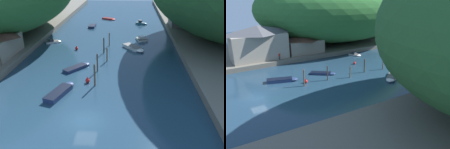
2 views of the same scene
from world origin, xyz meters
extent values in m
plane|color=#1E384C|center=(0.00, 30.00, 0.00)|extent=(130.00, 130.00, 0.00)
cube|color=slate|center=(18.22, 42.96, 2.76)|extent=(6.04, 7.31, 3.35)
pyramid|color=#38704C|center=(18.22, 42.96, 5.24)|extent=(6.52, 7.89, 1.62)
cube|color=navy|center=(-4.08, 14.36, 0.22)|extent=(3.66, 4.20, 0.44)
ellipsoid|color=navy|center=(-2.81, 16.03, 0.22)|extent=(2.33, 2.48, 0.44)
cube|color=black|center=(-4.08, 14.36, 0.45)|extent=(3.73, 4.28, 0.03)
cube|color=white|center=(-12.28, 28.82, 0.19)|extent=(3.06, 2.48, 0.37)
ellipsoid|color=white|center=(-11.05, 29.35, 0.19)|extent=(1.81, 1.89, 0.37)
cube|color=#525252|center=(-12.28, 28.82, 0.39)|extent=(3.12, 2.53, 0.03)
cube|color=#333842|center=(-12.35, 28.79, 0.59)|extent=(1.29, 1.37, 0.44)
cube|color=white|center=(5.39, 25.92, 0.30)|extent=(4.11, 4.58, 0.61)
ellipsoid|color=white|center=(6.76, 24.16, 0.30)|extent=(2.68, 2.77, 0.61)
cube|color=#525252|center=(5.39, 25.92, 0.62)|extent=(4.19, 4.67, 0.03)
cube|color=silver|center=(7.52, 32.04, 0.21)|extent=(2.74, 3.14, 0.42)
ellipsoid|color=silver|center=(7.11, 33.29, 0.21)|extent=(2.23, 1.85, 0.42)
cube|color=#504E4A|center=(7.52, 32.04, 0.44)|extent=(2.79, 3.20, 0.03)
cube|color=silver|center=(7.54, 31.96, 0.74)|extent=(1.63, 1.32, 0.63)
cube|color=red|center=(-2.11, 54.37, 0.20)|extent=(3.79, 3.15, 0.39)
ellipsoid|color=red|center=(-0.63, 53.53, 0.20)|extent=(2.27, 2.24, 0.39)
cube|color=#450A0A|center=(-2.11, 54.37, 0.41)|extent=(3.86, 3.21, 0.03)
cube|color=navy|center=(-5.47, 43.70, 0.28)|extent=(1.80, 3.58, 0.57)
ellipsoid|color=navy|center=(-5.39, 45.45, 0.28)|extent=(1.64, 1.82, 0.57)
cube|color=black|center=(-5.47, 43.70, 0.58)|extent=(1.84, 3.65, 0.03)
cube|color=teal|center=(7.77, 48.09, 0.26)|extent=(2.82, 2.02, 0.51)
ellipsoid|color=teal|center=(8.98, 47.72, 0.26)|extent=(1.58, 1.59, 0.51)
cube|color=#132A33|center=(7.77, 48.09, 0.53)|extent=(2.87, 2.06, 0.03)
cube|color=#333842|center=(7.69, 48.11, 0.86)|extent=(1.12, 1.16, 0.69)
cube|color=navy|center=(-4.48, 5.45, 0.32)|extent=(2.97, 5.01, 0.64)
ellipsoid|color=navy|center=(-3.77, 7.71, 0.32)|extent=(2.18, 2.72, 0.64)
cube|color=black|center=(-4.48, 5.45, 0.66)|extent=(3.03, 5.11, 0.03)
cylinder|color=brown|center=(-0.02, 8.70, 1.59)|extent=(0.25, 0.25, 3.18)
sphere|color=brown|center=(-0.02, 8.70, 3.23)|extent=(0.22, 0.22, 0.22)
cylinder|color=#4C3D2D|center=(-0.29, 13.88, 1.45)|extent=(0.22, 0.22, 2.89)
sphere|color=#4C3D2D|center=(-0.29, 13.88, 2.94)|extent=(0.20, 0.20, 0.20)
cylinder|color=brown|center=(0.85, 18.52, 1.18)|extent=(0.23, 0.23, 2.36)
sphere|color=brown|center=(0.85, 18.52, 2.41)|extent=(0.21, 0.21, 0.21)
cylinder|color=#4C3D2D|center=(-0.16, 22.92, 1.46)|extent=(0.25, 0.25, 2.92)
sphere|color=#4C3D2D|center=(-0.16, 22.92, 2.97)|extent=(0.23, 0.23, 0.23)
cylinder|color=brown|center=(0.51, 27.60, 1.36)|extent=(0.22, 0.22, 2.71)
sphere|color=brown|center=(0.51, 27.60, 2.76)|extent=(0.20, 0.20, 0.20)
sphere|color=red|center=(-5.89, 24.37, 0.30)|extent=(0.60, 0.60, 0.60)
cone|color=red|center=(-5.89, 24.37, 0.74)|extent=(0.30, 0.30, 0.30)
sphere|color=red|center=(-1.22, 9.59, 0.33)|extent=(0.66, 0.66, 0.66)
cone|color=red|center=(-1.22, 9.59, 0.82)|extent=(0.33, 0.33, 0.33)
cylinder|color=#282D3D|center=(-15.91, 13.27, 1.51)|extent=(0.13, 0.13, 0.85)
cylinder|color=#282D3D|center=(-15.95, 13.44, 1.51)|extent=(0.13, 0.13, 0.85)
cube|color=#B2231E|center=(-15.93, 13.35, 2.24)|extent=(0.30, 0.42, 0.62)
sphere|color=#9E7051|center=(-15.93, 13.35, 2.66)|extent=(0.22, 0.22, 0.22)
camera|label=1|loc=(4.77, -23.17, 16.29)|focal=40.00mm
camera|label=2|loc=(40.09, -8.65, 18.37)|focal=40.00mm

